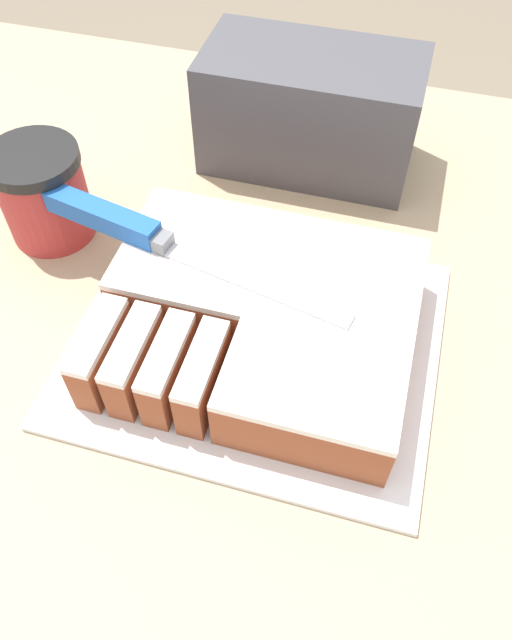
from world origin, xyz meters
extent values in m
plane|color=#7F705B|center=(0.00, 0.00, 0.00)|extent=(8.00, 8.00, 0.00)
cube|color=tan|center=(0.00, 0.00, 0.47)|extent=(1.40, 1.10, 0.95)
cube|color=white|center=(0.08, 0.05, 0.95)|extent=(0.34, 0.29, 0.01)
cube|color=#994C2D|center=(0.08, 0.10, 0.98)|extent=(0.28, 0.14, 0.06)
cube|color=white|center=(0.08, 0.10, 1.01)|extent=(0.28, 0.14, 0.01)
cube|color=#994C2D|center=(0.14, -0.01, 0.98)|extent=(0.15, 0.09, 0.06)
cube|color=white|center=(0.14, -0.01, 1.01)|extent=(0.15, 0.09, 0.01)
cube|color=#994C2D|center=(-0.04, -0.02, 0.98)|extent=(0.02, 0.09, 0.06)
cube|color=white|center=(-0.04, -0.02, 1.01)|extent=(0.02, 0.09, 0.01)
cube|color=#994C2D|center=(-0.01, -0.02, 0.98)|extent=(0.02, 0.09, 0.06)
cube|color=white|center=(-0.01, -0.02, 1.01)|extent=(0.02, 0.09, 0.01)
cube|color=#994C2D|center=(0.02, -0.02, 0.98)|extent=(0.02, 0.09, 0.06)
cube|color=white|center=(0.02, -0.02, 1.01)|extent=(0.02, 0.09, 0.01)
cube|color=#994C2D|center=(0.05, -0.02, 0.98)|extent=(0.02, 0.09, 0.06)
cube|color=white|center=(0.05, -0.02, 1.01)|extent=(0.02, 0.09, 0.01)
cube|color=silver|center=(0.07, 0.07, 1.02)|extent=(0.20, 0.06, 0.00)
cube|color=slate|center=(-0.02, 0.09, 1.02)|extent=(0.02, 0.02, 0.02)
cube|color=#1E59B2|center=(-0.09, 0.11, 1.02)|extent=(0.13, 0.05, 0.02)
cylinder|color=#B23333|center=(-0.18, 0.15, 0.99)|extent=(0.09, 0.09, 0.09)
cylinder|color=black|center=(-0.18, 0.15, 1.04)|extent=(0.10, 0.10, 0.01)
cube|color=#47474C|center=(0.06, 0.35, 1.01)|extent=(0.25, 0.13, 0.14)
camera|label=1|loc=(0.17, -0.28, 1.44)|focal=35.00mm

